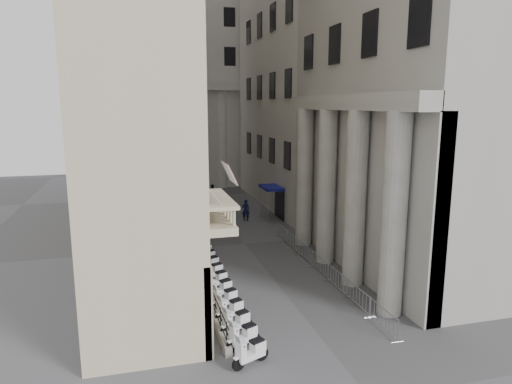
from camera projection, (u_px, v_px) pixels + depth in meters
left_building at (130, 7)px, 31.84m from camera, size 5.00×36.00×34.00m
far_building at (192, 68)px, 58.79m from camera, size 22.00×10.00×30.00m
iron_fence at (189, 253)px, 32.04m from camera, size 0.30×28.00×1.40m
blue_awning at (271, 219)px, 41.78m from camera, size 1.60×3.00×3.00m
flag at (231, 345)px, 19.78m from camera, size 1.00×1.40×8.20m
scooter_0 at (251, 365)px, 18.26m from camera, size 1.51×1.06×1.50m
scooter_1 at (243, 348)px, 19.51m from camera, size 1.51×1.06×1.50m
scooter_2 at (237, 334)px, 20.76m from camera, size 1.51×1.06×1.50m
scooter_3 at (231, 321)px, 22.01m from camera, size 1.51×1.06×1.50m
scooter_4 at (225, 309)px, 23.27m from camera, size 1.51×1.06×1.50m
scooter_5 at (221, 299)px, 24.52m from camera, size 1.51×1.06×1.50m
scooter_6 at (216, 289)px, 25.77m from camera, size 1.51×1.06×1.50m
scooter_7 at (212, 281)px, 27.02m from camera, size 1.51×1.06×1.50m
scooter_8 at (209, 273)px, 28.27m from camera, size 1.51×1.06×1.50m
scooter_9 at (206, 266)px, 29.53m from camera, size 1.51×1.06×1.50m
scooter_10 at (203, 259)px, 30.78m from camera, size 1.51×1.06×1.50m
scooter_11 at (200, 253)px, 32.03m from camera, size 1.51×1.06×1.50m
scooter_12 at (197, 248)px, 33.28m from camera, size 1.51×1.06×1.50m
scooter_13 at (195, 242)px, 34.53m from camera, size 1.51×1.06×1.50m
scooter_14 at (193, 238)px, 35.79m from camera, size 1.51×1.06×1.50m
scooter_15 at (191, 233)px, 37.04m from camera, size 1.51×1.06×1.50m
barrier_0 at (383, 330)px, 21.11m from camera, size 0.60×2.40×1.10m
barrier_1 at (357, 307)px, 23.49m from camera, size 0.60×2.40×1.10m
barrier_2 at (337, 289)px, 25.86m from camera, size 0.60×2.40×1.10m
barrier_3 at (320, 273)px, 28.23m from camera, size 0.60×2.40×1.10m
barrier_4 at (305, 260)px, 30.60m from camera, size 0.60×2.40×1.10m
barrier_5 at (293, 249)px, 32.98m from camera, size 0.60×2.40×1.10m
barrier_6 at (282, 239)px, 35.35m from camera, size 0.60×2.40×1.10m
security_tent at (181, 188)px, 43.14m from camera, size 3.68×3.68×2.99m
street_lamp at (180, 160)px, 40.17m from camera, size 2.95×0.72×9.14m
info_kiosk at (188, 236)px, 33.11m from camera, size 0.54×0.86×1.76m
pedestrian_a at (246, 210)px, 40.90m from camera, size 0.83×0.70×1.93m
pedestrian_b at (212, 193)px, 49.10m from camera, size 1.04×0.89×1.86m
pedestrian_c at (207, 210)px, 40.70m from camera, size 0.98×0.65×1.98m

